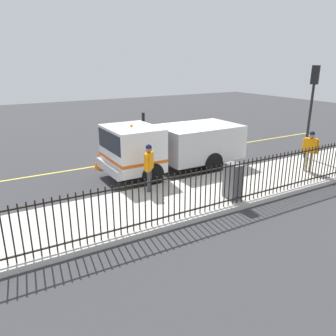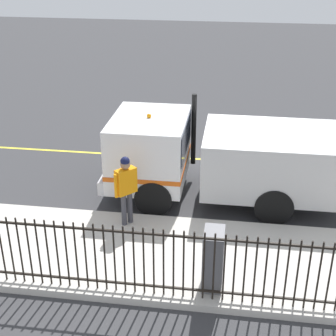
# 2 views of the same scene
# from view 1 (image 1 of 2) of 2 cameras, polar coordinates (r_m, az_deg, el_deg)

# --- Properties ---
(ground_plane) EXTENTS (59.67, 59.67, 0.00)m
(ground_plane) POSITION_cam_1_polar(r_m,az_deg,el_deg) (15.22, 1.51, -0.15)
(ground_plane) COLOR #38383A
(ground_plane) RESTS_ON ground
(sidewalk_slab) EXTENTS (3.18, 27.12, 0.16)m
(sidewalk_slab) POSITION_cam_1_polar(r_m,az_deg,el_deg) (12.71, 9.27, -3.73)
(sidewalk_slab) COLOR beige
(sidewalk_slab) RESTS_ON ground
(lane_marking) EXTENTS (0.12, 24.41, 0.01)m
(lane_marking) POSITION_cam_1_polar(r_m,az_deg,el_deg) (17.10, -2.49, 1.88)
(lane_marking) COLOR yellow
(lane_marking) RESTS_ON ground
(work_truck) EXTENTS (2.56, 6.29, 2.56)m
(work_truck) POSITION_cam_1_polar(r_m,az_deg,el_deg) (14.41, -0.03, 4.13)
(work_truck) COLOR white
(work_truck) RESTS_ON ground
(worker_standing) EXTENTS (0.52, 0.50, 1.77)m
(worker_standing) POSITION_cam_1_polar(r_m,az_deg,el_deg) (11.90, -3.30, 0.90)
(worker_standing) COLOR orange
(worker_standing) RESTS_ON sidewalk_slab
(pedestrian_distant) EXTENTS (0.57, 0.45, 1.77)m
(pedestrian_distant) POSITION_cam_1_polar(r_m,az_deg,el_deg) (15.33, 23.34, 3.35)
(pedestrian_distant) COLOR orange
(pedestrian_distant) RESTS_ON sidewalk_slab
(iron_fence) EXTENTS (0.04, 23.09, 1.49)m
(iron_fence) POSITION_cam_1_polar(r_m,az_deg,el_deg) (11.48, 13.79, -1.97)
(iron_fence) COLOR black
(iron_fence) RESTS_ON sidewalk_slab
(traffic_light_near) EXTENTS (0.31, 0.23, 4.39)m
(traffic_light_near) POSITION_cam_1_polar(r_m,az_deg,el_deg) (17.29, 23.68, 11.61)
(traffic_light_near) COLOR black
(traffic_light_near) RESTS_ON sidewalk_slab
(utility_cabinet) EXTENTS (0.62, 0.40, 1.25)m
(utility_cabinet) POSITION_cam_1_polar(r_m,az_deg,el_deg) (11.61, 11.13, -2.23)
(utility_cabinet) COLOR slate
(utility_cabinet) RESTS_ON sidewalk_slab
(traffic_cone) EXTENTS (0.52, 0.52, 0.74)m
(traffic_cone) POSITION_cam_1_polar(r_m,az_deg,el_deg) (15.54, -11.76, 1.27)
(traffic_cone) COLOR orange
(traffic_cone) RESTS_ON ground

